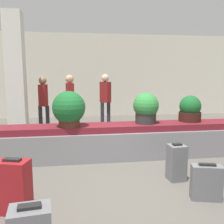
% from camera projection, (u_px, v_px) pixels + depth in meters
% --- Properties ---
extents(ground_plane, '(18.00, 18.00, 0.00)m').
position_uv_depth(ground_plane, '(125.00, 185.00, 3.79)').
color(ground_plane, '#59544C').
extents(back_wall, '(18.00, 0.06, 3.20)m').
position_uv_depth(back_wall, '(93.00, 76.00, 9.73)').
color(back_wall, beige).
rests_on(back_wall, ground_plane).
extents(carousel, '(6.58, 0.72, 0.68)m').
position_uv_depth(carousel, '(112.00, 141.00, 5.04)').
color(carousel, gray).
rests_on(carousel, ground_plane).
extents(pillar, '(0.44, 0.44, 3.20)m').
position_uv_depth(pillar, '(16.00, 77.00, 6.29)').
color(pillar, silver).
rests_on(pillar, ground_plane).
extents(suitcase_0, '(0.43, 0.34, 0.68)m').
position_uv_depth(suitcase_0, '(14.00, 187.00, 3.01)').
color(suitcase_0, maroon).
rests_on(suitcase_0, ground_plane).
extents(suitcase_1, '(0.28, 0.27, 0.60)m').
position_uv_depth(suitcase_1, '(176.00, 162.00, 3.95)').
color(suitcase_1, slate).
rests_on(suitcase_1, ground_plane).
extents(suitcase_2, '(0.43, 0.26, 0.50)m').
position_uv_depth(suitcase_2, '(206.00, 182.00, 3.34)').
color(suitcase_2, slate).
rests_on(suitcase_2, ground_plane).
extents(potted_plant_0, '(0.52, 0.52, 0.62)m').
position_uv_depth(potted_plant_0, '(146.00, 108.00, 5.07)').
color(potted_plant_0, '#2D2D2D').
rests_on(potted_plant_0, carousel).
extents(potted_plant_1, '(0.47, 0.47, 0.55)m').
position_uv_depth(potted_plant_1, '(190.00, 109.00, 5.30)').
color(potted_plant_1, '#381914').
rests_on(potted_plant_1, carousel).
extents(potted_plant_2, '(0.63, 0.63, 0.68)m').
position_uv_depth(potted_plant_2, '(69.00, 109.00, 4.73)').
color(potted_plant_2, '#4C2319').
rests_on(potted_plant_2, carousel).
extents(traveler_0, '(0.31, 0.35, 1.65)m').
position_uv_depth(traveler_0, '(70.00, 99.00, 6.92)').
color(traveler_0, '#282833').
rests_on(traveler_0, ground_plane).
extents(traveler_1, '(0.35, 0.36, 1.66)m').
position_uv_depth(traveler_1, '(105.00, 96.00, 7.71)').
color(traveler_1, '#282833').
rests_on(traveler_1, ground_plane).
extents(traveler_2, '(0.31, 0.35, 1.60)m').
position_uv_depth(traveler_2, '(43.00, 100.00, 7.13)').
color(traveler_2, '#282833').
rests_on(traveler_2, ground_plane).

